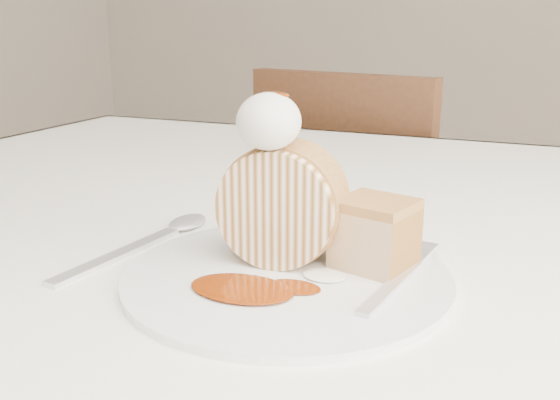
% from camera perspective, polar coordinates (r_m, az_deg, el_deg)
% --- Properties ---
extents(table, '(1.40, 0.90, 0.75)m').
position_cam_1_polar(table, '(0.71, 8.43, -7.66)').
color(table, white).
rests_on(table, ground).
extents(chair_far, '(0.48, 0.48, 0.85)m').
position_cam_1_polar(chair_far, '(1.39, 7.24, -3.34)').
color(chair_far, brown).
rests_on(chair_far, ground).
extents(plate, '(0.31, 0.31, 0.01)m').
position_cam_1_polar(plate, '(0.49, 0.63, -6.98)').
color(plate, white).
rests_on(plate, table).
extents(roulade_slice, '(0.10, 0.06, 0.09)m').
position_cam_1_polar(roulade_slice, '(0.50, 0.19, -0.39)').
color(roulade_slice, '#FFDDB1').
rests_on(roulade_slice, plate).
extents(cake_chunk, '(0.07, 0.06, 0.05)m').
position_cam_1_polar(cake_chunk, '(0.50, 8.66, -3.45)').
color(cake_chunk, '#B77F45').
rests_on(cake_chunk, plate).
extents(whipped_cream, '(0.05, 0.05, 0.04)m').
position_cam_1_polar(whipped_cream, '(0.47, -1.03, 7.19)').
color(whipped_cream, silver).
rests_on(whipped_cream, roulade_slice).
extents(caramel_drizzle, '(0.02, 0.02, 0.01)m').
position_cam_1_polar(caramel_drizzle, '(0.47, -0.61, 10.22)').
color(caramel_drizzle, '#6F2404').
rests_on(caramel_drizzle, whipped_cream).
extents(caramel_pool, '(0.09, 0.07, 0.00)m').
position_cam_1_polar(caramel_pool, '(0.45, -3.53, -8.06)').
color(caramel_pool, '#6F2404').
rests_on(caramel_pool, plate).
extents(fork, '(0.04, 0.15, 0.00)m').
position_cam_1_polar(fork, '(0.46, 10.17, -7.77)').
color(fork, silver).
rests_on(fork, plate).
extents(spoon, '(0.05, 0.18, 0.00)m').
position_cam_1_polar(spoon, '(0.55, -14.58, -4.90)').
color(spoon, silver).
rests_on(spoon, table).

